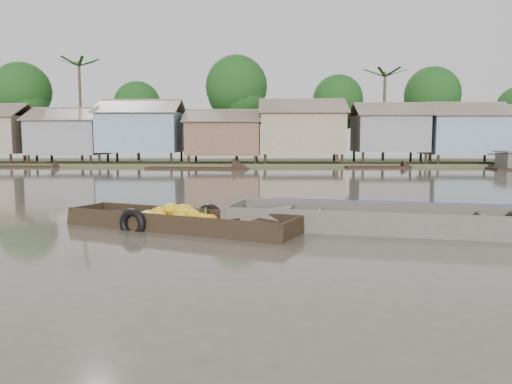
{
  "coord_description": "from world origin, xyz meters",
  "views": [
    {
      "loc": [
        -0.22,
        -11.17,
        2.1
      ],
      "look_at": [
        -0.52,
        1.24,
        0.8
      ],
      "focal_mm": 35.0,
      "sensor_mm": 36.0,
      "label": 1
    }
  ],
  "objects": [
    {
      "name": "ground",
      "position": [
        0.0,
        0.0,
        0.0
      ],
      "size": [
        120.0,
        120.0,
        0.0
      ],
      "primitive_type": "plane",
      "color": "#4C453A",
      "rests_on": "ground"
    },
    {
      "name": "riverbank",
      "position": [
        3.03,
        31.86,
        3.07
      ],
      "size": [
        120.0,
        12.47,
        10.22
      ],
      "color": "#384723",
      "rests_on": "ground"
    },
    {
      "name": "banana_boat",
      "position": [
        -2.41,
        0.53,
        0.16
      ],
      "size": [
        5.89,
        3.62,
        0.8
      ],
      "rotation": [
        0.0,
        0.0,
        -0.41
      ],
      "color": "black",
      "rests_on": "ground"
    },
    {
      "name": "distant_boats",
      "position": [
        13.87,
        24.16,
        0.21
      ],
      "size": [
        47.2,
        15.48,
        1.38
      ],
      "color": "black",
      "rests_on": "ground"
    },
    {
      "name": "viewer_boat",
      "position": [
        2.89,
        0.52,
        0.07
      ],
      "size": [
        8.43,
        3.81,
        0.66
      ],
      "rotation": [
        0.0,
        0.0,
        -0.21
      ],
      "color": "#48423D",
      "rests_on": "ground"
    }
  ]
}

